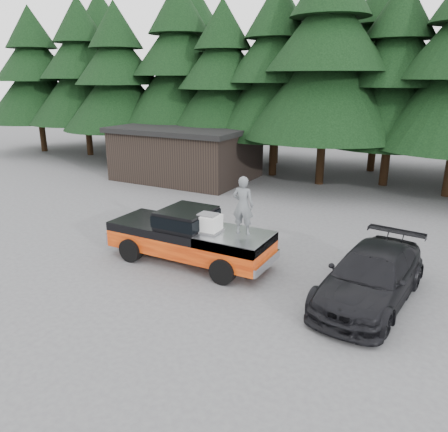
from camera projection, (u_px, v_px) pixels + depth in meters
The scene contains 8 objects.
ground at pixel (217, 278), 14.19m from camera, with size 120.00×120.00×0.00m, color #4F4F51.
pickup_truck at pixel (190, 244), 15.28m from camera, with size 6.00×2.04×1.33m, color #F25A12, non-canonical shape.
truck_cab at pixel (187, 217), 15.04m from camera, with size 1.66×1.90×0.59m, color black.
air_compressor at pixel (208, 224), 14.47m from camera, with size 0.80×0.66×0.55m, color silver.
man_on_bed at pixel (243, 205), 14.06m from camera, with size 0.70×0.46×1.93m, color #565B5E.
parked_car at pixel (371, 277), 12.54m from camera, with size 2.16×5.31×1.54m, color black.
utility_building at pixel (187, 152), 27.83m from camera, with size 8.40×6.40×3.30m.
treeline at pixel (364, 51), 26.04m from camera, with size 60.15×16.05×17.50m.
Camera 1 is at (6.38, -11.22, 6.24)m, focal length 35.00 mm.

